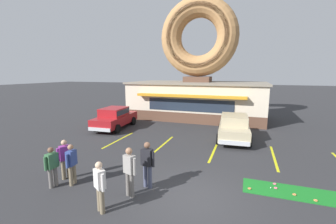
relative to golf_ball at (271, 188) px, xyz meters
The scene contains 22 objects.
ground_plane 3.06m from the golf_ball, 149.63° to the right, with size 160.00×160.00×0.00m, color #2D2D30.
donut_shop_building 14.04m from the golf_ball, 113.83° to the left, with size 12.30×6.75×10.96m.
putting_mat 1.28m from the golf_ball, ahead, with size 4.49×1.11×0.03m, color #197523.
mini_donut_near_left 0.41m from the golf_ball, 65.63° to the left, with size 0.13×0.13×0.04m, color #D8667F.
mini_donut_mid_left 1.39m from the golf_ball, 16.84° to the right, with size 0.13×0.13×0.04m, color #D17F47.
mini_donut_mid_centre 0.79m from the golf_ball, 157.06° to the right, with size 0.13×0.13×0.04m, color #D17F47.
mini_donut_mid_right 0.18m from the golf_ball, 15.20° to the left, with size 0.13×0.13×0.04m, color #D8667F.
mini_donut_far_left 0.77m from the golf_ball, 17.05° to the right, with size 0.13×0.13×0.04m, color #D17F47.
golf_ball is the anchor object (origin of this frame).
car_champagne 6.33m from the golf_ball, 105.70° to the left, with size 2.22×4.67×1.60m.
car_red 12.14m from the golf_ball, 149.93° to the left, with size 2.21×4.67×1.60m.
pedestrian_blue_sweater_man 7.46m from the golf_ball, 163.20° to the right, with size 0.29×0.59×1.59m.
pedestrian_hooded_kid 7.96m from the golf_ball, 166.54° to the right, with size 0.41×0.52×1.62m.
pedestrian_leather_jacket_man 6.04m from the golf_ball, 147.28° to the right, with size 0.52×0.40×1.62m.
pedestrian_clipboard_woman 5.19m from the golf_ball, 155.14° to the right, with size 0.57×0.35×1.75m.
pedestrian_beanie_man 4.63m from the golf_ball, 162.32° to the right, with size 0.59×0.29×1.75m.
pedestrian_crossing_woman 8.10m from the golf_ball, 161.67° to the right, with size 0.28×0.59×1.54m.
trash_bin 14.92m from the golf_ball, 138.52° to the left, with size 0.57×0.57×0.97m.
parking_stripe_far_left 9.22m from the golf_ball, 158.02° to the left, with size 0.12×3.60×0.01m, color yellow.
parking_stripe_left 6.54m from the golf_ball, 148.13° to the left, with size 0.12×3.60×0.01m, color yellow.
parking_stripe_mid_left 4.29m from the golf_ball, 126.47° to the left, with size 0.12×3.60×0.01m, color yellow.
parking_stripe_centre 3.48m from the golf_ball, 82.58° to the left, with size 0.12×3.60×0.01m, color yellow.
Camera 1 is at (1.64, -6.91, 4.22)m, focal length 24.00 mm.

